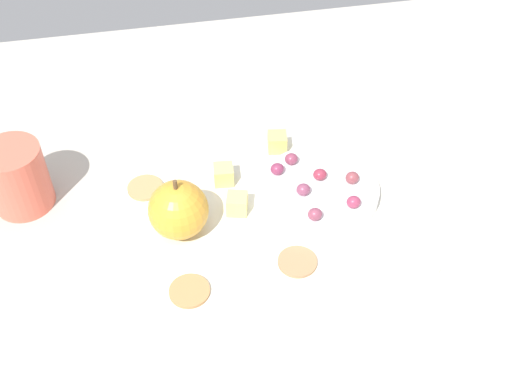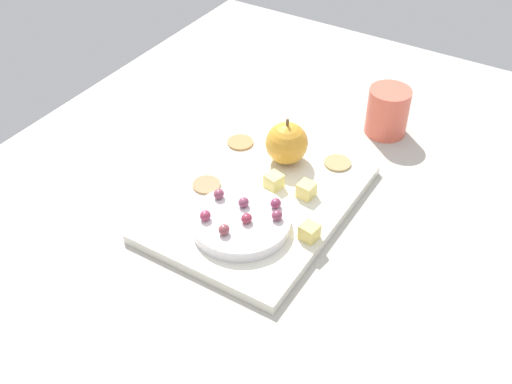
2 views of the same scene
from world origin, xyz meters
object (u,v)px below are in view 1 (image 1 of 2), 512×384
(cheese_cube_0, at_px, (237,204))
(grape_0, at_px, (304,192))
(cheese_cube_1, at_px, (224,175))
(cracker_1, at_px, (145,188))
(serving_dish, at_px, (319,191))
(cup, at_px, (16,178))
(grape_6, at_px, (315,214))
(cheese_cube_2, at_px, (275,142))
(cracker_2, at_px, (190,291))
(grape_1, at_px, (320,174))
(grape_3, at_px, (354,202))
(grape_4, at_px, (277,169))
(grape_5, at_px, (291,159))
(apple_whole, at_px, (178,210))
(grape_2, at_px, (352,178))
(platter, at_px, (266,214))
(cracker_0, at_px, (297,262))

(cheese_cube_0, relative_size, grape_0, 1.42)
(cheese_cube_1, xyz_separation_m, cracker_1, (-0.10, 0.01, -0.01))
(serving_dish, bearing_deg, cup, 168.07)
(cracker_1, relative_size, grape_6, 2.63)
(cheese_cube_1, height_order, grape_6, grape_6)
(cheese_cube_2, xyz_separation_m, cracker_2, (-0.15, -0.22, -0.01))
(grape_1, xyz_separation_m, grape_3, (0.03, -0.06, 0.00))
(grape_4, xyz_separation_m, cup, (-0.33, 0.05, 0.00))
(grape_4, height_order, grape_5, same)
(cracker_2, bearing_deg, cheese_cube_2, 56.06)
(cheese_cube_0, bearing_deg, cracker_2, -123.40)
(grape_0, bearing_deg, grape_1, 44.25)
(apple_whole, xyz_separation_m, grape_4, (0.14, 0.06, -0.01))
(grape_0, height_order, cup, cup)
(cheese_cube_0, distance_m, cheese_cube_1, 0.06)
(cheese_cube_2, relative_size, grape_2, 1.42)
(serving_dish, relative_size, cracker_1, 3.26)
(grape_6, bearing_deg, cheese_cube_0, 150.80)
(platter, xyz_separation_m, cracker_2, (-0.11, -0.11, 0.01))
(cheese_cube_0, relative_size, grape_5, 1.42)
(grape_1, relative_size, cup, 0.17)
(apple_whole, relative_size, grape_1, 4.11)
(cheese_cube_2, xyz_separation_m, grape_6, (0.02, -0.16, 0.01))
(cracker_1, height_order, grape_6, grape_6)
(cheese_cube_0, height_order, grape_0, grape_0)
(platter, distance_m, cracker_0, 0.09)
(apple_whole, xyz_separation_m, cheese_cube_0, (0.07, 0.02, -0.02))
(platter, relative_size, grape_2, 20.40)
(cracker_1, relative_size, grape_3, 2.63)
(cheese_cube_0, xyz_separation_m, grape_0, (0.08, -0.01, 0.01))
(cheese_cube_2, xyz_separation_m, grape_0, (0.01, -0.12, 0.01))
(cracker_0, height_order, grape_1, grape_1)
(grape_0, xyz_separation_m, grape_3, (0.06, -0.03, -0.00))
(cheese_cube_1, xyz_separation_m, cracker_2, (-0.07, -0.17, -0.01))
(apple_whole, relative_size, cracker_2, 1.56)
(grape_2, bearing_deg, grape_0, -169.34)
(serving_dish, height_order, grape_4, grape_4)
(grape_0, distance_m, grape_1, 0.04)
(cheese_cube_1, distance_m, grape_5, 0.09)
(platter, height_order, apple_whole, apple_whole)
(cheese_cube_2, distance_m, cracker_1, 0.19)
(cheese_cube_2, bearing_deg, cup, -176.58)
(apple_whole, distance_m, grape_6, 0.17)
(cheese_cube_2, relative_size, cracker_1, 0.54)
(grape_1, xyz_separation_m, cup, (-0.39, 0.07, 0.00))
(cracker_1, distance_m, grape_4, 0.18)
(cup, bearing_deg, grape_5, -5.14)
(serving_dish, height_order, apple_whole, apple_whole)
(cheese_cube_1, xyz_separation_m, grape_3, (0.15, -0.09, 0.01))
(cheese_cube_1, bearing_deg, grape_1, -17.57)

